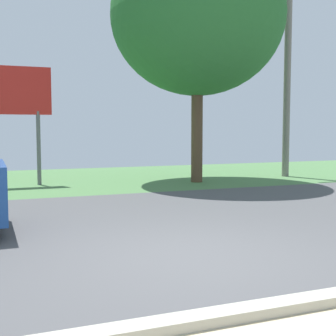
% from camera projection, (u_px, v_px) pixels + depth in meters
% --- Properties ---
extents(ground_plane, '(40.00, 22.00, 0.20)m').
position_uv_depth(ground_plane, '(131.00, 219.00, 8.92)').
color(ground_plane, '#4C4C4F').
extents(utility_pole, '(1.80, 0.24, 7.66)m').
position_uv_depth(utility_pole, '(288.00, 61.00, 16.07)').
color(utility_pole, gray).
rests_on(utility_pole, ground_plane).
extents(roadside_billboard, '(2.60, 0.12, 3.50)m').
position_uv_depth(roadside_billboard, '(5.00, 99.00, 13.39)').
color(roadside_billboard, slate).
rests_on(roadside_billboard, ground_plane).
extents(tree_left_far, '(5.37, 5.37, 7.60)m').
position_uv_depth(tree_left_far, '(198.00, 16.00, 14.26)').
color(tree_left_far, brown).
rests_on(tree_left_far, ground_plane).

